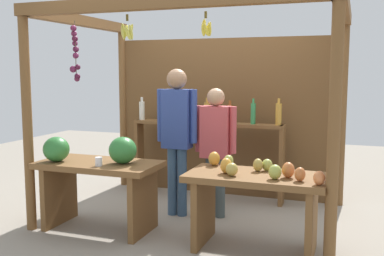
{
  "coord_description": "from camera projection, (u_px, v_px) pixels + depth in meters",
  "views": [
    {
      "loc": [
        1.67,
        -4.77,
        1.65
      ],
      "look_at": [
        0.0,
        -0.2,
        1.04
      ],
      "focal_mm": 42.4,
      "sensor_mm": 36.0,
      "label": 1
    }
  ],
  "objects": [
    {
      "name": "market_stall",
      "position": [
        210.0,
        96.0,
        5.49
      ],
      "size": [
        3.13,
        2.14,
        2.32
      ],
      "color": "brown",
      "rests_on": "ground"
    },
    {
      "name": "fruit_counter_right",
      "position": [
        256.0,
        192.0,
        4.16
      ],
      "size": [
        1.27,
        0.64,
        0.86
      ],
      "color": "brown",
      "rests_on": "ground"
    },
    {
      "name": "vendor_man",
      "position": [
        177.0,
        128.0,
        5.13
      ],
      "size": [
        0.48,
        0.23,
        1.68
      ],
      "rotation": [
        0.0,
        0.0,
        0.09
      ],
      "color": "#365273",
      "rests_on": "ground"
    },
    {
      "name": "fruit_counter_left",
      "position": [
        97.0,
        172.0,
        4.71
      ],
      "size": [
        1.26,
        0.64,
        0.99
      ],
      "color": "brown",
      "rests_on": "ground"
    },
    {
      "name": "bottle_shelf_unit",
      "position": [
        207.0,
        137.0,
        5.88
      ],
      "size": [
        2.01,
        0.22,
        1.35
      ],
      "color": "brown",
      "rests_on": "ground"
    },
    {
      "name": "vendor_woman",
      "position": [
        216.0,
        142.0,
        5.09
      ],
      "size": [
        0.48,
        0.2,
        1.47
      ],
      "rotation": [
        0.0,
        0.0,
        -0.18
      ],
      "color": "#3F4A4A",
      "rests_on": "ground"
    },
    {
      "name": "ground_plane",
      "position": [
        198.0,
        216.0,
        5.22
      ],
      "size": [
        12.0,
        12.0,
        0.0
      ],
      "primitive_type": "plane",
      "color": "gray",
      "rests_on": "ground"
    }
  ]
}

